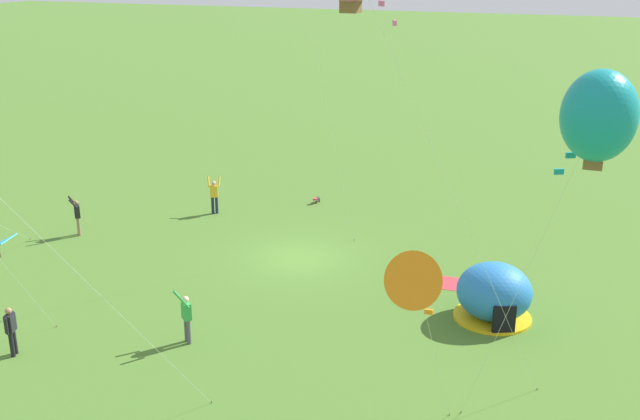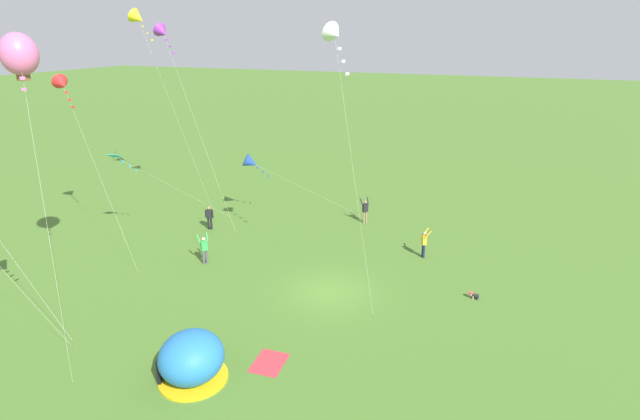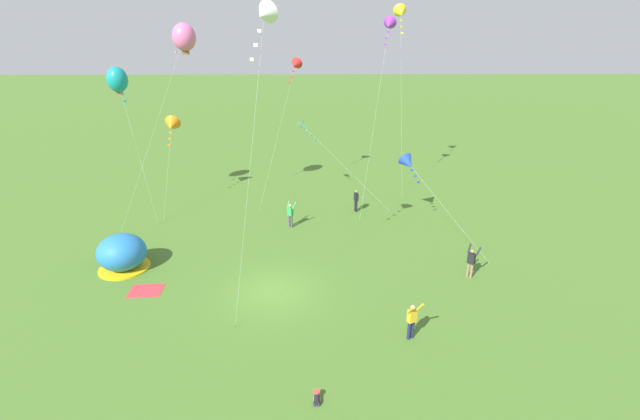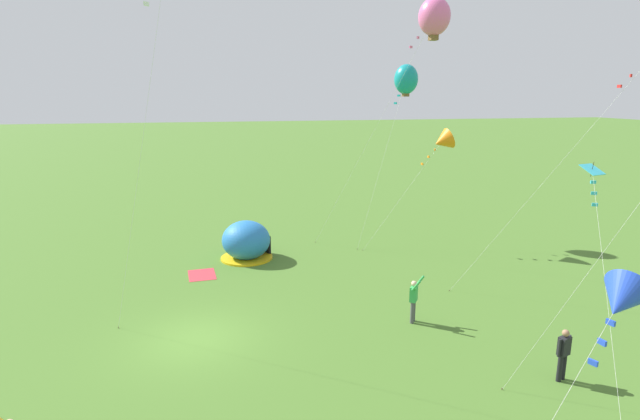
# 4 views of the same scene
# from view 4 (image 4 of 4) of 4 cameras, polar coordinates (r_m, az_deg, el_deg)

# --- Properties ---
(ground_plane) EXTENTS (300.00, 300.00, 0.00)m
(ground_plane) POSITION_cam_4_polar(r_m,az_deg,el_deg) (19.44, -13.99, -14.12)
(ground_plane) COLOR #477028
(popup_tent) EXTENTS (2.81, 2.81, 2.10)m
(popup_tent) POSITION_cam_4_polar(r_m,az_deg,el_deg) (27.40, -8.43, -3.52)
(popup_tent) COLOR #2672BF
(popup_tent) RESTS_ON ground
(picnic_blanket) EXTENTS (1.79, 1.41, 0.01)m
(picnic_blanket) POSITION_cam_4_polar(r_m,az_deg,el_deg) (25.68, -13.35, -7.22)
(picnic_blanket) COLOR #CC333D
(picnic_blanket) RESTS_ON ground
(person_strolling) EXTENTS (0.35, 0.56, 1.72)m
(person_strolling) POSITION_cam_4_polar(r_m,az_deg,el_deg) (17.76, 26.06, -14.39)
(person_strolling) COLOR black
(person_strolling) RESTS_ON ground
(person_center_field) EXTENTS (0.72, 0.68, 1.89)m
(person_center_field) POSITION_cam_4_polar(r_m,az_deg,el_deg) (20.08, 10.66, -9.90)
(person_center_field) COLOR #4C4C51
(person_center_field) RESTS_ON ground
(kite_orange) EXTENTS (1.22, 5.27, 6.90)m
(kite_orange) POSITION_cam_4_polar(r_m,az_deg,el_deg) (29.37, 13.80, 7.64)
(kite_orange) COLOR silver
(kite_orange) RESTS_ON ground
(kite_teal) EXTENTS (3.55, 4.54, 10.53)m
(kite_teal) POSITION_cam_4_polar(r_m,az_deg,el_deg) (31.64, 9.81, 14.50)
(kite_teal) COLOR silver
(kite_teal) RESTS_ON ground
(kite_blue) EXTENTS (4.50, 7.80, 4.96)m
(kite_blue) POSITION_cam_4_polar(r_m,az_deg,el_deg) (13.15, 31.11, -8.84)
(kite_blue) COLOR silver
(kite_blue) RESTS_ON ground
(kite_cyan) EXTENTS (7.16, 4.53, 6.27)m
(kite_cyan) POSITION_cam_4_polar(r_m,az_deg,el_deg) (21.51, 28.75, 3.15)
(kite_cyan) COLOR silver
(kite_cyan) RESTS_ON ground
(kite_pink) EXTENTS (5.20, 5.80, 13.37)m
(kite_pink) POSITION_cam_4_polar(r_m,az_deg,el_deg) (26.66, 12.93, 20.73)
(kite_pink) COLOR silver
(kite_pink) RESTS_ON ground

